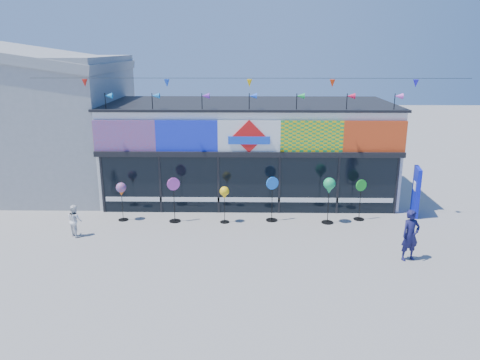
{
  "coord_description": "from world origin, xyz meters",
  "views": [
    {
      "loc": [
        -0.06,
        -14.25,
        6.36
      ],
      "look_at": [
        -0.32,
        2.0,
        1.75
      ],
      "focal_mm": 35.0,
      "sensor_mm": 36.0,
      "label": 1
    }
  ],
  "objects_px": {
    "spinner_2": "(224,194)",
    "spinner_5": "(360,199)",
    "spinner_1": "(174,199)",
    "adult_man": "(410,235)",
    "spinner_0": "(121,190)",
    "spinner_3": "(272,198)",
    "child": "(75,220)",
    "spinner_4": "(329,187)",
    "blue_sign": "(416,192)"
  },
  "relations": [
    {
      "from": "child",
      "to": "spinner_2",
      "type": "bearing_deg",
      "value": -123.4
    },
    {
      "from": "spinner_0",
      "to": "spinner_4",
      "type": "xyz_separation_m",
      "value": [
        7.77,
        -0.16,
        0.22
      ]
    },
    {
      "from": "blue_sign",
      "to": "spinner_4",
      "type": "xyz_separation_m",
      "value": [
        -3.55,
        -0.91,
        0.44
      ]
    },
    {
      "from": "spinner_2",
      "to": "spinner_3",
      "type": "bearing_deg",
      "value": 7.01
    },
    {
      "from": "blue_sign",
      "to": "spinner_5",
      "type": "distance_m",
      "value": 2.35
    },
    {
      "from": "spinner_2",
      "to": "child",
      "type": "height_order",
      "value": "spinner_2"
    },
    {
      "from": "blue_sign",
      "to": "spinner_5",
      "type": "height_order",
      "value": "blue_sign"
    },
    {
      "from": "adult_man",
      "to": "child",
      "type": "relative_size",
      "value": 1.44
    },
    {
      "from": "spinner_3",
      "to": "adult_man",
      "type": "relative_size",
      "value": 1.06
    },
    {
      "from": "spinner_1",
      "to": "spinner_4",
      "type": "distance_m",
      "value": 5.8
    },
    {
      "from": "blue_sign",
      "to": "adult_man",
      "type": "bearing_deg",
      "value": -101.22
    },
    {
      "from": "spinner_2",
      "to": "spinner_5",
      "type": "distance_m",
      "value": 5.17
    },
    {
      "from": "blue_sign",
      "to": "spinner_5",
      "type": "bearing_deg",
      "value": -156.82
    },
    {
      "from": "spinner_0",
      "to": "adult_man",
      "type": "height_order",
      "value": "adult_man"
    },
    {
      "from": "spinner_0",
      "to": "spinner_1",
      "type": "height_order",
      "value": "spinner_1"
    },
    {
      "from": "spinner_4",
      "to": "spinner_1",
      "type": "bearing_deg",
      "value": 179.54
    },
    {
      "from": "spinner_2",
      "to": "spinner_1",
      "type": "bearing_deg",
      "value": 178.34
    },
    {
      "from": "spinner_1",
      "to": "child",
      "type": "xyz_separation_m",
      "value": [
        -3.26,
        -1.44,
        -0.35
      ]
    },
    {
      "from": "spinner_4",
      "to": "child",
      "type": "relative_size",
      "value": 1.56
    },
    {
      "from": "spinner_2",
      "to": "spinner_5",
      "type": "bearing_deg",
      "value": 4.2
    },
    {
      "from": "spinner_5",
      "to": "blue_sign",
      "type": "bearing_deg",
      "value": 13.4
    },
    {
      "from": "spinner_1",
      "to": "spinner_2",
      "type": "xyz_separation_m",
      "value": [
        1.9,
        -0.06,
        0.22
      ]
    },
    {
      "from": "spinner_3",
      "to": "spinner_1",
      "type": "bearing_deg",
      "value": -177.44
    },
    {
      "from": "spinner_3",
      "to": "spinner_2",
      "type": "bearing_deg",
      "value": -172.99
    },
    {
      "from": "spinner_4",
      "to": "adult_man",
      "type": "bearing_deg",
      "value": -57.71
    },
    {
      "from": "blue_sign",
      "to": "adult_man",
      "type": "distance_m",
      "value": 4.35
    },
    {
      "from": "blue_sign",
      "to": "spinner_0",
      "type": "xyz_separation_m",
      "value": [
        -11.32,
        -0.75,
        0.23
      ]
    },
    {
      "from": "spinner_5",
      "to": "adult_man",
      "type": "bearing_deg",
      "value": -78.37
    },
    {
      "from": "adult_man",
      "to": "spinner_3",
      "type": "bearing_deg",
      "value": 124.25
    },
    {
      "from": "adult_man",
      "to": "spinner_2",
      "type": "bearing_deg",
      "value": 135.56
    },
    {
      "from": "adult_man",
      "to": "child",
      "type": "distance_m",
      "value": 11.17
    },
    {
      "from": "spinner_5",
      "to": "spinner_1",
      "type": "bearing_deg",
      "value": -177.38
    },
    {
      "from": "spinner_2",
      "to": "spinner_4",
      "type": "bearing_deg",
      "value": 0.14
    },
    {
      "from": "spinner_1",
      "to": "child",
      "type": "height_order",
      "value": "spinner_1"
    },
    {
      "from": "spinner_3",
      "to": "spinner_5",
      "type": "xyz_separation_m",
      "value": [
        3.36,
        0.16,
        -0.07
      ]
    },
    {
      "from": "blue_sign",
      "to": "spinner_0",
      "type": "bearing_deg",
      "value": -166.44
    },
    {
      "from": "spinner_5",
      "to": "child",
      "type": "xyz_separation_m",
      "value": [
        -10.3,
        -1.76,
        -0.28
      ]
    },
    {
      "from": "spinner_5",
      "to": "spinner_4",
      "type": "bearing_deg",
      "value": -163.8
    },
    {
      "from": "spinner_4",
      "to": "adult_man",
      "type": "height_order",
      "value": "spinner_4"
    },
    {
      "from": "spinner_0",
      "to": "spinner_5",
      "type": "relative_size",
      "value": 0.94
    },
    {
      "from": "spinner_0",
      "to": "spinner_2",
      "type": "relative_size",
      "value": 1.06
    },
    {
      "from": "blue_sign",
      "to": "spinner_2",
      "type": "distance_m",
      "value": 7.48
    },
    {
      "from": "adult_man",
      "to": "child",
      "type": "bearing_deg",
      "value": 154.66
    },
    {
      "from": "adult_man",
      "to": "spinner_5",
      "type": "bearing_deg",
      "value": 85.35
    },
    {
      "from": "spinner_2",
      "to": "spinner_3",
      "type": "height_order",
      "value": "spinner_3"
    },
    {
      "from": "spinner_2",
      "to": "spinner_4",
      "type": "height_order",
      "value": "spinner_4"
    },
    {
      "from": "spinner_4",
      "to": "adult_man",
      "type": "relative_size",
      "value": 1.08
    },
    {
      "from": "spinner_3",
      "to": "spinner_5",
      "type": "bearing_deg",
      "value": 2.69
    },
    {
      "from": "spinner_0",
      "to": "spinner_3",
      "type": "height_order",
      "value": "spinner_3"
    },
    {
      "from": "spinner_4",
      "to": "spinner_5",
      "type": "relative_size",
      "value": 1.11
    }
  ]
}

